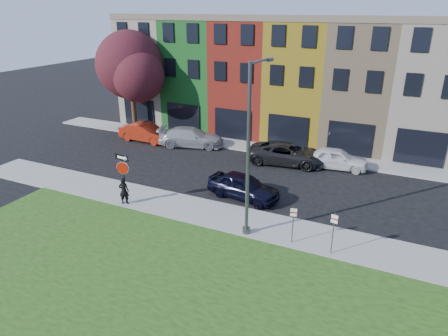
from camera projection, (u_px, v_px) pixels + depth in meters
The scene contains 15 objects.
ground at pixel (192, 243), 20.09m from camera, with size 120.00×120.00×0.00m, color black.
sidewalk_near at pixel (251, 223), 21.79m from camera, with size 40.00×3.00×0.12m, color gray.
sidewalk_far at pixel (249, 146), 33.84m from camera, with size 40.00×2.40×0.12m, color gray.
rowhouse_block at pixel (280, 77), 36.98m from camera, with size 30.00×10.12×10.00m.
stop_sign at pixel (123, 169), 23.15m from camera, with size 1.05×0.18×3.07m.
man at pixel (124, 191), 23.58m from camera, with size 0.70×0.59×1.64m, color black.
sedan_near at pixel (244, 186), 24.58m from camera, with size 4.83×2.53×1.57m, color black.
parked_car_red at pixel (146, 132), 35.08m from camera, with size 4.90×1.81×1.60m, color maroon.
parked_car_silver at pixel (191, 137), 33.84m from camera, with size 5.89×3.71×1.59m, color #A09FA4.
parked_car_dark at pixel (287, 154), 30.03m from camera, with size 6.04×3.39×1.59m, color black.
parked_car_white at pixel (336, 158), 29.16m from camera, with size 4.66×2.29×1.53m, color white.
street_lamp at pixel (250, 152), 19.31m from camera, with size 0.50×2.58×8.71m.
parking_sign_a at pixel (293, 220), 19.47m from camera, with size 0.32×0.12×1.97m.
parking_sign_b at pixel (333, 228), 18.55m from camera, with size 0.32×0.11×2.16m.
tree_purple at pixel (132, 67), 36.14m from camera, with size 7.35×6.43×9.13m.
Camera 1 is at (8.78, -14.89, 11.03)m, focal length 32.00 mm.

